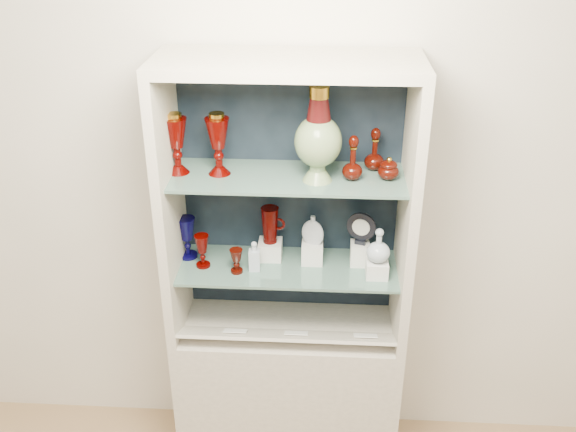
# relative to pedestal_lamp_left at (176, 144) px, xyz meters

# --- Properties ---
(wall_back) EXTENTS (3.50, 0.02, 2.80)m
(wall_back) POSITION_rel_pedestal_lamp_left_xyz_m (0.44, 0.19, -0.19)
(wall_back) COLOR beige
(wall_back) RESTS_ON ground
(cabinet_base) EXTENTS (1.00, 0.40, 0.75)m
(cabinet_base) POSITION_rel_pedestal_lamp_left_xyz_m (0.44, -0.03, -1.22)
(cabinet_base) COLOR #B8AF9D
(cabinet_base) RESTS_ON ground
(cabinet_back_panel) EXTENTS (0.98, 0.02, 1.15)m
(cabinet_back_panel) POSITION_rel_pedestal_lamp_left_xyz_m (0.44, 0.16, -0.27)
(cabinet_back_panel) COLOR black
(cabinet_back_panel) RESTS_ON cabinet_base
(cabinet_side_left) EXTENTS (0.04, 0.40, 1.15)m
(cabinet_side_left) POSITION_rel_pedestal_lamp_left_xyz_m (-0.04, -0.03, -0.27)
(cabinet_side_left) COLOR #B8AF9D
(cabinet_side_left) RESTS_ON cabinet_base
(cabinet_side_right) EXTENTS (0.04, 0.40, 1.15)m
(cabinet_side_right) POSITION_rel_pedestal_lamp_left_xyz_m (0.92, -0.03, -0.27)
(cabinet_side_right) COLOR #B8AF9D
(cabinet_side_right) RESTS_ON cabinet_base
(cabinet_top_cap) EXTENTS (1.00, 0.40, 0.04)m
(cabinet_top_cap) POSITION_rel_pedestal_lamp_left_xyz_m (0.44, -0.03, 0.33)
(cabinet_top_cap) COLOR #B8AF9D
(cabinet_top_cap) RESTS_ON cabinet_side_left
(shelf_lower) EXTENTS (0.92, 0.34, 0.01)m
(shelf_lower) POSITION_rel_pedestal_lamp_left_xyz_m (0.44, -0.01, -0.55)
(shelf_lower) COLOR slate
(shelf_lower) RESTS_ON cabinet_side_left
(shelf_upper) EXTENTS (0.92, 0.34, 0.01)m
(shelf_upper) POSITION_rel_pedestal_lamp_left_xyz_m (0.44, -0.01, -0.13)
(shelf_upper) COLOR slate
(shelf_upper) RESTS_ON cabinet_side_left
(label_ledge) EXTENTS (0.92, 0.17, 0.09)m
(label_ledge) POSITION_rel_pedestal_lamp_left_xyz_m (0.44, -0.14, -0.81)
(label_ledge) COLOR #B8AF9D
(label_ledge) RESTS_ON cabinet_base
(label_card_0) EXTENTS (0.10, 0.06, 0.03)m
(label_card_0) POSITION_rel_pedestal_lamp_left_xyz_m (0.22, -0.14, -0.80)
(label_card_0) COLOR white
(label_card_0) RESTS_ON label_ledge
(label_card_1) EXTENTS (0.10, 0.06, 0.03)m
(label_card_1) POSITION_rel_pedestal_lamp_left_xyz_m (0.48, -0.14, -0.80)
(label_card_1) COLOR white
(label_card_1) RESTS_ON label_ledge
(label_card_2) EXTENTS (0.10, 0.06, 0.03)m
(label_card_2) POSITION_rel_pedestal_lamp_left_xyz_m (0.78, -0.14, -0.80)
(label_card_2) COLOR white
(label_card_2) RESTS_ON label_ledge
(pedestal_lamp_left) EXTENTS (0.12, 0.12, 0.25)m
(pedestal_lamp_left) POSITION_rel_pedestal_lamp_left_xyz_m (0.00, 0.00, 0.00)
(pedestal_lamp_left) COLOR #460300
(pedestal_lamp_left) RESTS_ON shelf_upper
(pedestal_lamp_right) EXTENTS (0.11, 0.11, 0.25)m
(pedestal_lamp_right) POSITION_rel_pedestal_lamp_left_xyz_m (0.16, -0.00, 0.00)
(pedestal_lamp_right) COLOR #460300
(pedestal_lamp_right) RESTS_ON shelf_upper
(enamel_urn) EXTENTS (0.20, 0.20, 0.37)m
(enamel_urn) POSITION_rel_pedestal_lamp_left_xyz_m (0.56, -0.04, 0.06)
(enamel_urn) COLOR #0C4724
(enamel_urn) RESTS_ON shelf_upper
(ruby_decanter_a) EXTENTS (0.08, 0.08, 0.20)m
(ruby_decanter_a) POSITION_rel_pedestal_lamp_left_xyz_m (0.69, -0.03, -0.02)
(ruby_decanter_a) COLOR #3A0A04
(ruby_decanter_a) RESTS_ON shelf_upper
(ruby_decanter_b) EXTENTS (0.09, 0.09, 0.19)m
(ruby_decanter_b) POSITION_rel_pedestal_lamp_left_xyz_m (0.78, 0.07, -0.03)
(ruby_decanter_b) COLOR #3A0A04
(ruby_decanter_b) RESTS_ON shelf_upper
(lidded_bowl) EXTENTS (0.11, 0.11, 0.09)m
(lidded_bowl) POSITION_rel_pedestal_lamp_left_xyz_m (0.83, -0.02, -0.08)
(lidded_bowl) COLOR #3A0A04
(lidded_bowl) RESTS_ON shelf_upper
(cobalt_goblet) EXTENTS (0.10, 0.10, 0.19)m
(cobalt_goblet) POSITION_rel_pedestal_lamp_left_xyz_m (0.00, 0.05, -0.45)
(cobalt_goblet) COLOR #080439
(cobalt_goblet) RESTS_ON shelf_lower
(ruby_goblet_tall) EXTENTS (0.06, 0.06, 0.15)m
(ruby_goblet_tall) POSITION_rel_pedestal_lamp_left_xyz_m (0.08, -0.03, -0.47)
(ruby_goblet_tall) COLOR #460300
(ruby_goblet_tall) RESTS_ON shelf_lower
(ruby_goblet_small) EXTENTS (0.07, 0.07, 0.11)m
(ruby_goblet_small) POSITION_rel_pedestal_lamp_left_xyz_m (0.23, -0.07, -0.49)
(ruby_goblet_small) COLOR #3A0A04
(ruby_goblet_small) RESTS_ON shelf_lower
(riser_ruby_pitcher) EXTENTS (0.10, 0.10, 0.08)m
(riser_ruby_pitcher) POSITION_rel_pedestal_lamp_left_xyz_m (0.36, 0.06, -0.50)
(riser_ruby_pitcher) COLOR silver
(riser_ruby_pitcher) RESTS_ON shelf_lower
(ruby_pitcher) EXTENTS (0.13, 0.09, 0.16)m
(ruby_pitcher) POSITION_rel_pedestal_lamp_left_xyz_m (0.36, 0.06, -0.38)
(ruby_pitcher) COLOR #460300
(ruby_pitcher) RESTS_ON riser_ruby_pitcher
(clear_square_bottle) EXTENTS (0.05, 0.05, 0.13)m
(clear_square_bottle) POSITION_rel_pedestal_lamp_left_xyz_m (0.30, -0.04, -0.48)
(clear_square_bottle) COLOR #AAB8C6
(clear_square_bottle) RESTS_ON shelf_lower
(riser_flat_flask) EXTENTS (0.09, 0.09, 0.09)m
(riser_flat_flask) POSITION_rel_pedestal_lamp_left_xyz_m (0.54, 0.03, -0.50)
(riser_flat_flask) COLOR silver
(riser_flat_flask) RESTS_ON shelf_lower
(flat_flask) EXTENTS (0.10, 0.07, 0.14)m
(flat_flask) POSITION_rel_pedestal_lamp_left_xyz_m (0.54, 0.03, -0.39)
(flat_flask) COLOR #B6BCC9
(flat_flask) RESTS_ON riser_flat_flask
(riser_clear_round_decanter) EXTENTS (0.09, 0.09, 0.07)m
(riser_clear_round_decanter) POSITION_rel_pedestal_lamp_left_xyz_m (0.81, -0.06, -0.51)
(riser_clear_round_decanter) COLOR silver
(riser_clear_round_decanter) RESTS_ON shelf_lower
(clear_round_decanter) EXTENTS (0.10, 0.10, 0.14)m
(clear_round_decanter) POSITION_rel_pedestal_lamp_left_xyz_m (0.81, -0.06, -0.40)
(clear_round_decanter) COLOR #AAB8C6
(clear_round_decanter) RESTS_ON riser_clear_round_decanter
(riser_cameo_medallion) EXTENTS (0.08, 0.08, 0.10)m
(riser_cameo_medallion) POSITION_rel_pedestal_lamp_left_xyz_m (0.74, 0.03, -0.49)
(riser_cameo_medallion) COLOR silver
(riser_cameo_medallion) RESTS_ON shelf_lower
(cameo_medallion) EXTENTS (0.13, 0.08, 0.15)m
(cameo_medallion) POSITION_rel_pedestal_lamp_left_xyz_m (0.74, 0.03, -0.37)
(cameo_medallion) COLOR black
(cameo_medallion) RESTS_ON riser_cameo_medallion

